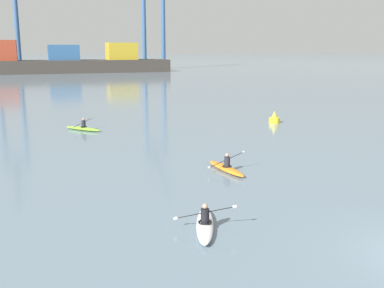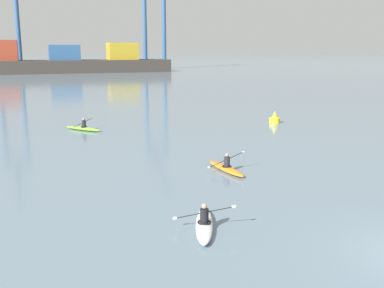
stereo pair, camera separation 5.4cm
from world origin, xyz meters
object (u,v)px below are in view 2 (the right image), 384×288
Objects in this scene: gantry_crane_west_mid at (155,6)px; kayak_lime at (83,128)px; container_barge at (64,62)px; kayak_white at (204,224)px; channel_buoy at (275,119)px; gantry_crane_west at (4,1)px; kayak_orange at (226,168)px.

kayak_lime is at bearing -107.78° from gantry_crane_west_mid.
container_barge is 15.27× the size of kayak_white.
channel_buoy is at bearing -6.35° from kayak_lime.
kayak_lime is (9.02, -95.16, -17.41)m from gantry_crane_west.
gantry_crane_west is at bearing 104.24° from channel_buoy.
kayak_orange is at bearing -102.69° from gantry_crane_west_mid.
kayak_orange is at bearing -68.39° from kayak_lime.
container_barge is at bearing 87.20° from kayak_lime.
gantry_crane_west_mid is 112.21m from kayak_orange.
container_barge is at bearing -44.29° from gantry_crane_west.
channel_buoy is at bearing 52.15° from kayak_orange.
channel_buoy is at bearing -98.63° from gantry_crane_west_mid.
kayak_lime is at bearing -84.59° from gantry_crane_west.
gantry_crane_west is at bearing 97.66° from kayak_orange.
kayak_orange reaches higher than kayak_white.
gantry_crane_west_mid reaches higher than kayak_orange.
container_barge is 96.90m from kayak_orange.
container_barge reaches higher than kayak_white.
kayak_white is 7.76m from kayak_orange.
kayak_white is (-13.60, -19.49, -0.19)m from channel_buoy.
kayak_white and kayak_lime have the same top height.
container_barge is 17.52× the size of kayak_lime.
kayak_white is at bearing -124.90° from channel_buoy.
kayak_orange is (1.68, -96.85, -2.42)m from container_barge.
kayak_orange is (-9.86, -12.69, -0.19)m from channel_buoy.
kayak_white is (10.99, -116.39, -17.41)m from gantry_crane_west.
kayak_orange is (3.74, 6.80, 0.00)m from kayak_white.
channel_buoy reaches higher than kayak_orange.
gantry_crane_west_mid reaches higher than container_barge.
gantry_crane_west is 111.94m from kayak_orange.
gantry_crane_west_mid is at bearing 76.27° from kayak_white.
kayak_orange is (-24.34, -108.15, -17.37)m from gantry_crane_west_mid.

